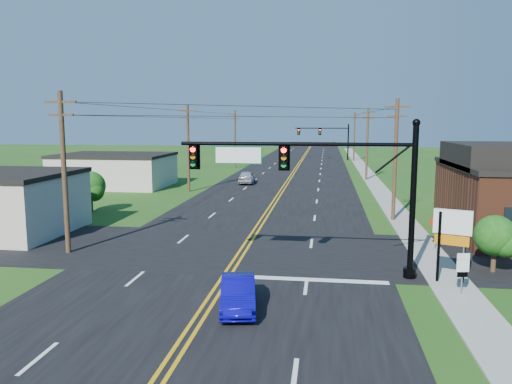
# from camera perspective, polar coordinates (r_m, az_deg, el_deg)

# --- Properties ---
(ground) EXTENTS (260.00, 260.00, 0.00)m
(ground) POSITION_cam_1_polar(r_m,az_deg,el_deg) (17.89, -8.59, -16.34)
(ground) COLOR #174714
(ground) RESTS_ON ground
(road_main) EXTENTS (16.00, 220.00, 0.04)m
(road_main) POSITION_cam_1_polar(r_m,az_deg,el_deg) (66.16, 3.84, 1.73)
(road_main) COLOR black
(road_main) RESTS_ON ground
(road_cross) EXTENTS (70.00, 10.00, 0.04)m
(road_cross) POSITION_cam_1_polar(r_m,az_deg,el_deg) (28.94, -1.76, -6.61)
(road_cross) COLOR black
(road_cross) RESTS_ON ground
(sidewalk) EXTENTS (2.00, 160.00, 0.08)m
(sidewalk) POSITION_cam_1_polar(r_m,az_deg,el_deg) (56.34, 13.79, 0.42)
(sidewalk) COLOR gray
(sidewalk) RESTS_ON ground
(signal_mast_main) EXTENTS (11.30, 0.60, 7.48)m
(signal_mast_main) POSITION_cam_1_polar(r_m,az_deg,el_deg) (23.72, 6.91, 1.70)
(signal_mast_main) COLOR black
(signal_mast_main) RESTS_ON ground
(signal_mast_far) EXTENTS (10.98, 0.60, 7.48)m
(signal_mast_far) POSITION_cam_1_polar(r_m,az_deg,el_deg) (95.61, 7.87, 6.36)
(signal_mast_far) COLOR black
(signal_mast_far) RESTS_ON ground
(cream_bldg_far) EXTENTS (12.20, 9.20, 3.70)m
(cream_bldg_far) POSITION_cam_1_polar(r_m,az_deg,el_deg) (58.87, -15.85, 2.44)
(cream_bldg_far) COLOR beige
(cream_bldg_far) RESTS_ON ground
(utility_pole_left_a) EXTENTS (1.80, 0.28, 9.00)m
(utility_pole_left_a) POSITION_cam_1_polar(r_m,az_deg,el_deg) (29.41, -21.08, 2.40)
(utility_pole_left_a) COLOR #3B271B
(utility_pole_left_a) RESTS_ON ground
(utility_pole_left_b) EXTENTS (1.80, 0.28, 9.00)m
(utility_pole_left_b) POSITION_cam_1_polar(r_m,az_deg,el_deg) (52.62, -7.76, 5.17)
(utility_pole_left_b) COLOR #3B271B
(utility_pole_left_b) RESTS_ON ground
(utility_pole_left_c) EXTENTS (1.80, 0.28, 9.00)m
(utility_pole_left_c) POSITION_cam_1_polar(r_m,az_deg,el_deg) (78.92, -2.41, 6.20)
(utility_pole_left_c) COLOR #3B271B
(utility_pole_left_c) RESTS_ON ground
(utility_pole_right_a) EXTENTS (1.80, 0.28, 9.00)m
(utility_pole_right_a) POSITION_cam_1_polar(r_m,az_deg,el_deg) (38.00, 15.63, 3.82)
(utility_pole_right_a) COLOR #3B271B
(utility_pole_right_a) RESTS_ON ground
(utility_pole_right_b) EXTENTS (1.80, 0.28, 9.00)m
(utility_pole_right_b) POSITION_cam_1_polar(r_m,az_deg,el_deg) (63.82, 12.59, 5.56)
(utility_pole_right_b) COLOR #3B271B
(utility_pole_right_b) RESTS_ON ground
(utility_pole_right_c) EXTENTS (1.80, 0.28, 9.00)m
(utility_pole_right_c) POSITION_cam_1_polar(r_m,az_deg,el_deg) (93.74, 11.17, 6.36)
(utility_pole_right_c) COLOR #3B271B
(utility_pole_right_c) RESTS_ON ground
(tree_right_back) EXTENTS (3.00, 3.00, 4.10)m
(tree_right_back) POSITION_cam_1_polar(r_m,az_deg,el_deg) (43.32, 22.99, 1.15)
(tree_right_back) COLOR #3B271B
(tree_right_back) RESTS_ON ground
(shrub_corner) EXTENTS (2.00, 2.00, 2.86)m
(shrub_corner) POSITION_cam_1_polar(r_m,az_deg,el_deg) (26.96, 25.66, -4.53)
(shrub_corner) COLOR #3B271B
(shrub_corner) RESTS_ON ground
(tree_left) EXTENTS (2.40, 2.40, 3.37)m
(tree_left) POSITION_cam_1_polar(r_m,az_deg,el_deg) (42.33, -18.39, 0.64)
(tree_left) COLOR #3B271B
(tree_left) RESTS_ON ground
(blue_car) EXTENTS (1.94, 3.98, 1.26)m
(blue_car) POSITION_cam_1_polar(r_m,az_deg,el_deg) (20.03, -2.06, -11.58)
(blue_car) COLOR #0D079B
(blue_car) RESTS_ON ground
(distant_car) EXTENTS (2.04, 4.54, 1.51)m
(distant_car) POSITION_cam_1_polar(r_m,az_deg,el_deg) (58.94, -1.05, 1.68)
(distant_car) COLOR #BBBBC0
(distant_car) RESTS_ON ground
(route_sign) EXTENTS (0.53, 0.12, 2.15)m
(route_sign) POSITION_cam_1_polar(r_m,az_deg,el_deg) (23.05, 22.55, -7.93)
(route_sign) COLOR slate
(route_sign) RESTS_ON ground
(stop_sign) EXTENTS (0.69, 0.24, 2.00)m
(stop_sign) POSITION_cam_1_polar(r_m,az_deg,el_deg) (30.38, 19.87, -3.63)
(stop_sign) COLOR slate
(stop_sign) RESTS_ON ground
(pylon_sign) EXTENTS (1.64, 0.80, 3.42)m
(pylon_sign) POSITION_cam_1_polar(r_m,az_deg,el_deg) (24.26, 21.54, -4.06)
(pylon_sign) COLOR black
(pylon_sign) RESTS_ON ground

